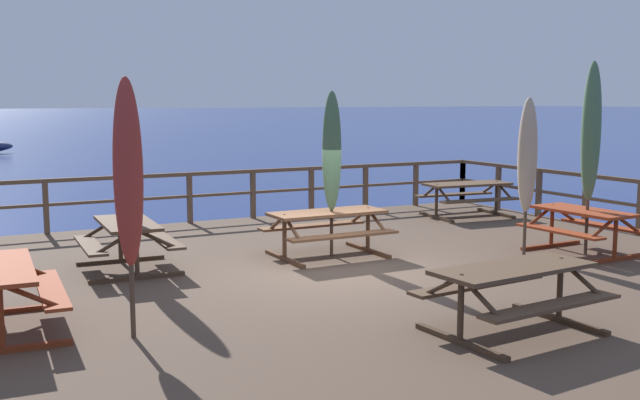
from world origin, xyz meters
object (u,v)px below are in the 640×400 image
picnic_table_mid_centre (327,223)px  patio_umbrella_tall_mid_left (332,152)px  patio_umbrella_tall_front (127,148)px  picnic_table_front_right (582,222)px  patio_umbrella_short_back (591,133)px  picnic_table_mid_right (467,192)px  patio_umbrella_short_mid (128,174)px  picnic_table_front_left (513,284)px  patio_umbrella_short_front (527,156)px  picnic_table_mid_left (128,235)px

picnic_table_mid_centre → patio_umbrella_tall_mid_left: (0.05, -0.04, 1.20)m
patio_umbrella_tall_front → picnic_table_front_right: bearing=-17.4°
picnic_table_mid_centre → picnic_table_front_right: 4.36m
patio_umbrella_tall_mid_left → patio_umbrella_short_back: patio_umbrella_short_back is taller
picnic_table_mid_right → patio_umbrella_short_mid: (-8.80, -5.26, 1.27)m
picnic_table_front_left → patio_umbrella_short_mid: patio_umbrella_short_mid is taller
picnic_table_mid_centre → patio_umbrella_short_front: 3.50m
picnic_table_mid_right → patio_umbrella_short_mid: patio_umbrella_short_mid is taller
patio_umbrella_short_front → patio_umbrella_tall_front: patio_umbrella_tall_front is taller
picnic_table_front_left → patio_umbrella_short_front: 4.51m
patio_umbrella_short_back → picnic_table_mid_right: bearing=78.9°
patio_umbrella_tall_front → picnic_table_mid_right: bearing=13.7°
picnic_table_mid_right → patio_umbrella_tall_mid_left: bearing=-153.1°
picnic_table_front_left → patio_umbrella_short_back: bearing=34.1°
patio_umbrella_short_front → patio_umbrella_short_back: 1.18m
picnic_table_mid_left → picnic_table_front_right: bearing=-17.7°
picnic_table_mid_left → patio_umbrella_tall_front: bearing=-67.6°
picnic_table_mid_left → patio_umbrella_short_mid: (-0.74, -3.35, 1.27)m
picnic_table_mid_centre → patio_umbrella_tall_front: patio_umbrella_tall_front is taller
picnic_table_front_left → patio_umbrella_short_mid: (-3.86, 1.79, 1.27)m
picnic_table_front_right → picnic_table_mid_right: size_ratio=0.86×
picnic_table_mid_centre → patio_umbrella_tall_front: 3.50m
patio_umbrella_short_mid → patio_umbrella_short_back: size_ratio=0.88×
picnic_table_mid_right → patio_umbrella_short_front: bearing=-115.8°
picnic_table_mid_centre → picnic_table_mid_left: bearing=171.8°
patio_umbrella_tall_mid_left → picnic_table_mid_left: bearing=171.2°
picnic_table_front_right → patio_umbrella_tall_front: (-7.17, 2.24, 1.34)m
picnic_table_front_right → patio_umbrella_tall_mid_left: 4.46m
patio_umbrella_short_front → patio_umbrella_tall_front: (-6.14, 1.96, 0.20)m
picnic_table_mid_centre → picnic_table_mid_left: same height
picnic_table_mid_left → picnic_table_mid_right: (8.06, 1.91, 0.01)m
picnic_table_front_right → patio_umbrella_short_mid: 8.10m
picnic_table_mid_left → patio_umbrella_short_front: patio_umbrella_short_front is taller
patio_umbrella_tall_mid_left → patio_umbrella_short_mid: 4.93m
picnic_table_mid_left → patio_umbrella_short_mid: bearing=-102.4°
picnic_table_front_left → patio_umbrella_short_back: 5.19m
picnic_table_mid_centre → patio_umbrella_tall_mid_left: size_ratio=0.71×
patio_umbrella_short_mid → picnic_table_mid_right: bearing=30.9°
picnic_table_front_right → patio_umbrella_short_back: patio_umbrella_short_back is taller
patio_umbrella_tall_mid_left → patio_umbrella_short_back: 4.36m
patio_umbrella_short_front → patio_umbrella_tall_mid_left: patio_umbrella_tall_mid_left is taller
picnic_table_mid_centre → picnic_table_mid_right: 5.38m
picnic_table_front_left → patio_umbrella_short_back: (4.11, 2.78, 1.52)m
patio_umbrella_tall_mid_left → patio_umbrella_tall_front: patio_umbrella_tall_front is taller
patio_umbrella_short_front → patio_umbrella_tall_front: bearing=162.3°
picnic_table_mid_right → patio_umbrella_tall_front: patio_umbrella_tall_front is taller
picnic_table_front_right → patio_umbrella_tall_front: bearing=162.6°
patio_umbrella_tall_front → picnic_table_mid_left: bearing=112.4°
picnic_table_mid_centre → patio_umbrella_short_front: bearing=-27.8°
picnic_table_front_right → picnic_table_mid_right: bearing=78.3°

